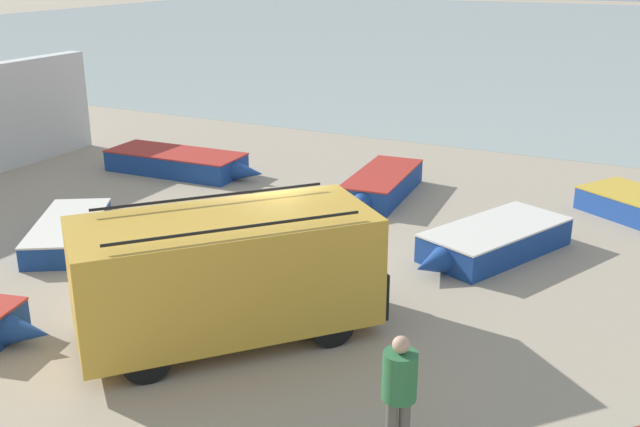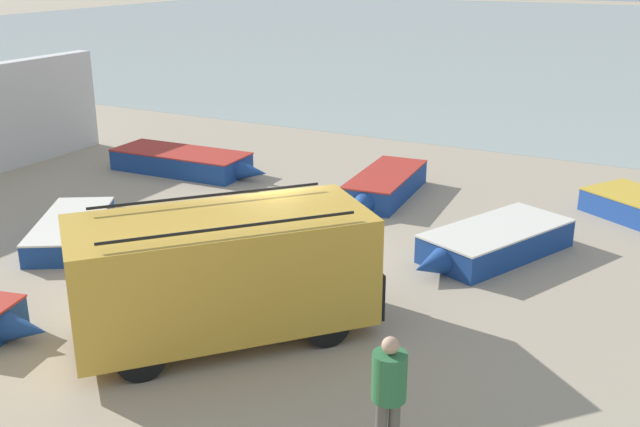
% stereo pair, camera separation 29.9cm
% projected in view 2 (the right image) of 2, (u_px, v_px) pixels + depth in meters
% --- Properties ---
extents(ground_plane, '(200.00, 200.00, 0.00)m').
position_uv_depth(ground_plane, '(261.00, 274.00, 15.24)').
color(ground_plane, tan).
extents(sea_water, '(120.00, 80.00, 0.01)m').
position_uv_depth(sea_water, '(616.00, 36.00, 58.59)').
color(sea_water, '#99A89E').
rests_on(sea_water, ground_plane).
extents(parked_van, '(4.87, 5.11, 2.28)m').
position_uv_depth(parked_van, '(223.00, 271.00, 12.46)').
color(parked_van, gold).
rests_on(parked_van, ground_plane).
extents(fishing_rowboat_0, '(1.61, 4.21, 0.64)m').
position_uv_depth(fishing_rowboat_0, '(384.00, 186.00, 19.92)').
color(fishing_rowboat_0, navy).
rests_on(fishing_rowboat_0, ground_plane).
extents(fishing_rowboat_3, '(2.82, 3.80, 0.53)m').
position_uv_depth(fishing_rowboat_3, '(72.00, 228.00, 17.03)').
color(fishing_rowboat_3, navy).
rests_on(fishing_rowboat_3, ground_plane).
extents(fishing_rowboat_4, '(2.82, 4.30, 0.63)m').
position_uv_depth(fishing_rowboat_4, '(492.00, 242.00, 16.09)').
color(fishing_rowboat_4, navy).
rests_on(fishing_rowboat_4, ground_plane).
extents(fishing_rowboat_5, '(5.03, 1.77, 0.63)m').
position_uv_depth(fishing_rowboat_5, '(185.00, 162.00, 22.26)').
color(fishing_rowboat_5, navy).
rests_on(fishing_rowboat_5, ground_plane).
extents(fisherman_0, '(0.45, 0.45, 1.71)m').
position_uv_depth(fisherman_0, '(389.00, 386.00, 9.46)').
color(fisherman_0, '#5B564C').
rests_on(fisherman_0, ground_plane).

